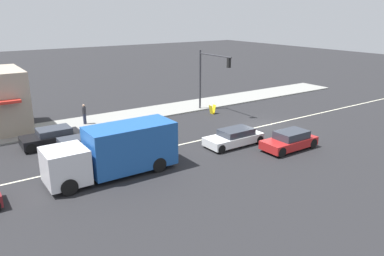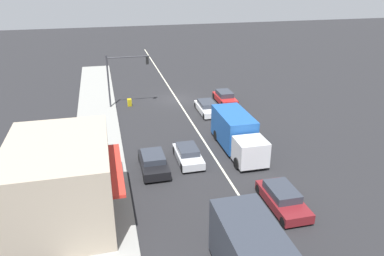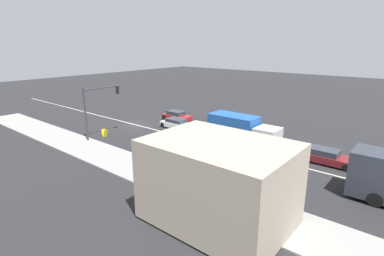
% 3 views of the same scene
% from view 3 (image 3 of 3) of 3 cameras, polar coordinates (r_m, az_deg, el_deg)
% --- Properties ---
extents(ground_plane, '(160.00, 160.00, 0.00)m').
position_cam_3_polar(ground_plane, '(28.09, 13.77, -5.54)').
color(ground_plane, '#232326').
extents(sidewalk_right, '(4.00, 73.00, 0.12)m').
position_cam_3_polar(sidewalk_right, '(20.72, 3.72, -12.91)').
color(sidewalk_right, gray).
rests_on(sidewalk_right, ground).
extents(lane_marking_center, '(0.16, 60.00, 0.01)m').
position_cam_3_polar(lane_marking_center, '(38.86, -10.72, 0.61)').
color(lane_marking_center, beige).
rests_on(lane_marking_center, ground).
extents(building_corner_store, '(6.40, 7.91, 4.76)m').
position_cam_3_polar(building_corner_store, '(17.20, 5.09, -10.13)').
color(building_corner_store, tan).
rests_on(building_corner_store, sidewalk_right).
extents(traffic_signal_main, '(4.59, 0.34, 5.60)m').
position_cam_3_polar(traffic_signal_main, '(33.49, -17.70, 4.55)').
color(traffic_signal_main, '#333338').
rests_on(traffic_signal_main, sidewalk_right).
extents(pedestrian, '(0.34, 0.34, 1.69)m').
position_cam_3_polar(pedestrian, '(24.30, -7.46, -6.05)').
color(pedestrian, '#282D42').
rests_on(pedestrian, sidewalk_right).
extents(warning_aframe_sign, '(0.45, 0.53, 0.84)m').
position_cam_3_polar(warning_aframe_sign, '(34.58, -16.32, -0.93)').
color(warning_aframe_sign, yellow).
rests_on(warning_aframe_sign, ground).
extents(delivery_truck, '(2.44, 7.50, 2.87)m').
position_cam_3_polar(delivery_truck, '(31.19, 9.32, -0.29)').
color(delivery_truck, silver).
rests_on(delivery_truck, ground).
extents(suv_black, '(1.92, 4.08, 1.27)m').
position_cam_3_polar(suv_black, '(24.77, 4.40, -6.50)').
color(suv_black, black).
rests_on(suv_black, ground).
extents(hatchback_red, '(1.77, 4.04, 1.29)m').
position_cam_3_polar(hatchback_red, '(40.22, -2.92, 2.30)').
color(hatchback_red, '#AD1E1E').
rests_on(hatchback_red, ground).
extents(sedan_silver, '(1.76, 3.89, 1.20)m').
position_cam_3_polar(sedan_silver, '(27.30, 6.63, -4.47)').
color(sedan_silver, '#B7BABF').
rests_on(sedan_silver, ground).
extents(van_white, '(1.80, 4.30, 1.18)m').
position_cam_3_polar(van_white, '(36.52, -2.85, 0.82)').
color(van_white, silver).
rests_on(van_white, ground).
extents(sedan_maroon, '(1.88, 4.47, 1.26)m').
position_cam_3_polar(sedan_maroon, '(28.42, 24.05, -4.94)').
color(sedan_maroon, maroon).
rests_on(sedan_maroon, ground).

